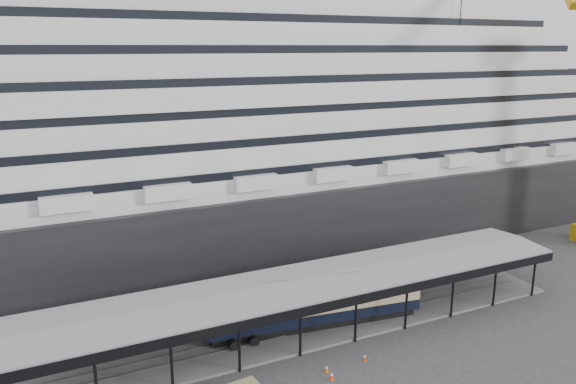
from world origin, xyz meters
name	(u,v)px	position (x,y,z in m)	size (l,w,h in m)	color
ground	(333,353)	(0.00, 0.00, 0.00)	(200.00, 200.00, 0.00)	#333335
cruise_ship	(214,113)	(0.05, 32.00, 18.35)	(130.00, 30.00, 43.90)	black
platform_canopy	(308,307)	(0.00, 5.00, 2.36)	(56.00, 9.18, 5.30)	slate
pullman_carriage	(315,303)	(0.76, 5.00, 2.61)	(22.00, 5.56, 21.42)	black
traffic_cone_left	(327,368)	(-2.04, -2.38, 0.33)	(0.38, 0.38, 0.67)	#EF5E0D
traffic_cone_mid	(332,376)	(-2.20, -3.53, 0.36)	(0.49, 0.49, 0.73)	#F83D0D
traffic_cone_right	(365,357)	(1.89, -2.28, 0.32)	(0.35, 0.35, 0.65)	#D33F0B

